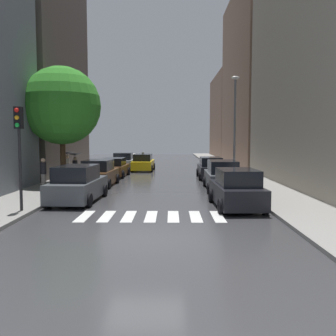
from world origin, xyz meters
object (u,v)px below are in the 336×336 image
(taxi_midroad, at_px, (143,163))
(pedestrian_foreground, at_px, (43,172))
(pedestrian_near_tree, at_px, (75,160))
(traffic_light_left_corner, at_px, (19,135))
(parked_car_left_third, at_px, (115,168))
(street_tree_left, at_px, (62,106))
(parked_car_left_nearest, at_px, (78,185))
(parked_car_right_nearest, at_px, (237,190))
(parked_car_left_fourth, at_px, (124,162))
(parked_car_right_second, at_px, (222,176))
(parked_car_right_third, at_px, (211,168))
(lamp_post_right, at_px, (235,120))
(pedestrian_by_kerb, at_px, (67,158))
(parked_car_left_second, at_px, (99,174))

(taxi_midroad, height_order, pedestrian_foreground, pedestrian_foreground)
(taxi_midroad, xyz_separation_m, pedestrian_near_tree, (-4.16, -9.32, 0.84))
(traffic_light_left_corner, bearing_deg, parked_car_left_third, 83.75)
(street_tree_left, bearing_deg, parked_car_left_nearest, -67.68)
(parked_car_left_nearest, xyz_separation_m, parked_car_right_nearest, (7.65, -1.58, -0.02))
(parked_car_left_fourth, xyz_separation_m, pedestrian_near_tree, (-2.14, -10.29, 0.81))
(parked_car_left_nearest, relative_size, pedestrian_foreground, 2.67)
(parked_car_right_second, xyz_separation_m, street_tree_left, (-10.26, 1.98, 4.42))
(parked_car_right_third, distance_m, street_tree_left, 12.10)
(parked_car_right_second, bearing_deg, pedestrian_near_tree, 69.52)
(parked_car_right_nearest, xyz_separation_m, lamp_post_right, (1.76, 11.07, 3.65))
(parked_car_left_third, distance_m, lamp_post_right, 10.36)
(parked_car_right_third, bearing_deg, pedestrian_by_kerb, 92.65)
(parked_car_right_second, xyz_separation_m, lamp_post_right, (1.64, 5.38, 3.63))
(pedestrian_by_kerb, relative_size, street_tree_left, 0.25)
(parked_car_right_third, height_order, taxi_midroad, taxi_midroad)
(parked_car_left_nearest, relative_size, parked_car_right_third, 1.07)
(parked_car_left_second, distance_m, pedestrian_by_kerb, 5.54)
(parked_car_right_nearest, bearing_deg, taxi_midroad, 14.91)
(parked_car_left_second, distance_m, pedestrian_near_tree, 3.06)
(street_tree_left, xyz_separation_m, traffic_light_left_corner, (0.90, -9.16, -1.98))
(parked_car_left_third, distance_m, pedestrian_by_kerb, 3.87)
(taxi_midroad, relative_size, pedestrian_foreground, 2.55)
(parked_car_right_second, distance_m, taxi_midroad, 14.41)
(parked_car_left_nearest, xyz_separation_m, street_tree_left, (-2.50, 6.08, 4.42))
(parked_car_left_nearest, distance_m, pedestrian_by_kerb, 10.86)
(pedestrian_foreground, relative_size, pedestrian_by_kerb, 0.94)
(parked_car_left_fourth, xyz_separation_m, parked_car_right_nearest, (7.71, -19.86, 0.03))
(parked_car_left_nearest, relative_size, pedestrian_by_kerb, 2.52)
(parked_car_right_third, distance_m, traffic_light_left_corner, 16.83)
(pedestrian_foreground, xyz_separation_m, lamp_post_right, (12.42, 5.75, 3.36))
(taxi_midroad, distance_m, street_tree_left, 12.88)
(parked_car_right_third, height_order, lamp_post_right, lamp_post_right)
(parked_car_right_second, bearing_deg, parked_car_right_nearest, 179.61)
(parked_car_left_second, relative_size, parked_car_right_second, 0.94)
(parked_car_left_nearest, distance_m, pedestrian_near_tree, 8.31)
(parked_car_left_third, relative_size, parked_car_right_nearest, 0.99)
(pedestrian_foreground, relative_size, lamp_post_right, 0.24)
(pedestrian_foreground, bearing_deg, parked_car_right_second, 98.92)
(pedestrian_near_tree, bearing_deg, taxi_midroad, -76.30)
(parked_car_left_fourth, distance_m, parked_car_right_nearest, 21.30)
(pedestrian_foreground, bearing_deg, parked_car_right_nearest, 70.45)
(parked_car_left_third, relative_size, parked_car_right_third, 0.95)
(parked_car_left_third, xyz_separation_m, parked_car_right_nearest, (7.61, -13.42, 0.10))
(pedestrian_foreground, height_order, lamp_post_right, lamp_post_right)
(parked_car_right_nearest, bearing_deg, parked_car_right_second, -3.02)
(pedestrian_foreground, distance_m, pedestrian_by_kerb, 6.58)
(parked_car_right_third, bearing_deg, street_tree_left, 114.76)
(parked_car_left_fourth, relative_size, pedestrian_foreground, 2.21)
(parked_car_left_second, bearing_deg, parked_car_right_third, -56.39)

